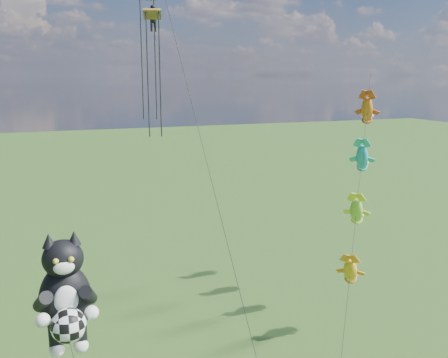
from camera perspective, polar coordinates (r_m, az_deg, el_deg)
name	(u,v)px	position (r m, az deg, el deg)	size (l,w,h in m)	color
cat_kite_rig	(66,296)	(24.07, -17.66, -12.59)	(2.89, 4.28, 10.86)	brown
fish_windsock_rig	(359,184)	(37.05, 15.21, -0.51)	(10.28, 12.37, 17.84)	brown
parafoil_rig	(156,37)	(30.41, -7.80, 15.74)	(2.96, 17.37, 26.93)	brown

